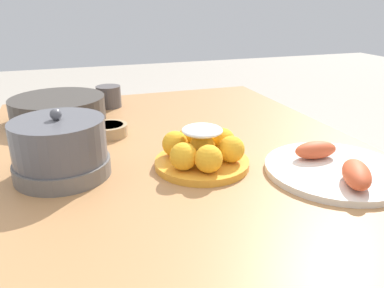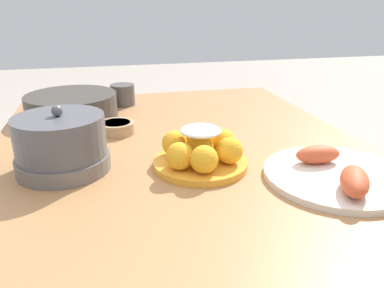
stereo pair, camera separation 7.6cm
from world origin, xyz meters
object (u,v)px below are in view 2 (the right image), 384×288
object	(u,v)px
cake_plate	(200,151)
seafood_platter	(337,174)
dining_table	(185,189)
cup_far	(123,95)
warming_pot	(61,144)
serving_bowl	(72,105)
sauce_bowl	(117,127)

from	to	relation	value
cake_plate	seafood_platter	world-z (taller)	cake_plate
dining_table	cup_far	distance (m)	0.52
seafood_platter	cup_far	bearing A→B (deg)	29.18
dining_table	warming_pot	distance (m)	0.32
cake_plate	warming_pot	size ratio (longest dim) A/B	1.06
cake_plate	serving_bowl	distance (m)	0.55
dining_table	cup_far	size ratio (longest dim) A/B	15.32
cake_plate	serving_bowl	size ratio (longest dim) A/B	0.75
dining_table	serving_bowl	xyz separation A→B (m)	(0.38, 0.28, 0.14)
cup_far	cake_plate	bearing A→B (deg)	-166.73
cup_far	warming_pot	xyz separation A→B (m)	(-0.52, 0.16, 0.02)
dining_table	cup_far	bearing A→B (deg)	13.24
serving_bowl	seafood_platter	size ratio (longest dim) A/B	0.93
cake_plate	serving_bowl	world-z (taller)	cake_plate
cake_plate	serving_bowl	bearing A→B (deg)	33.37
cake_plate	seafood_platter	size ratio (longest dim) A/B	0.70
serving_bowl	warming_pot	size ratio (longest dim) A/B	1.40
dining_table	warming_pot	world-z (taller)	warming_pot
seafood_platter	cake_plate	bearing A→B (deg)	63.00
sauce_bowl	warming_pot	distance (m)	0.26
cake_plate	seafood_platter	distance (m)	0.29
serving_bowl	sauce_bowl	xyz separation A→B (m)	(-0.19, -0.13, -0.02)
cup_far	serving_bowl	bearing A→B (deg)	124.82
serving_bowl	sauce_bowl	world-z (taller)	serving_bowl
cup_far	dining_table	bearing A→B (deg)	-166.76
sauce_bowl	cup_far	bearing A→B (deg)	-7.06
dining_table	seafood_platter	world-z (taller)	seafood_platter
cup_far	warming_pot	distance (m)	0.55
serving_bowl	warming_pot	distance (m)	0.41
warming_pot	serving_bowl	bearing A→B (deg)	0.68
dining_table	cake_plate	distance (m)	0.16
dining_table	serving_bowl	world-z (taller)	serving_bowl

